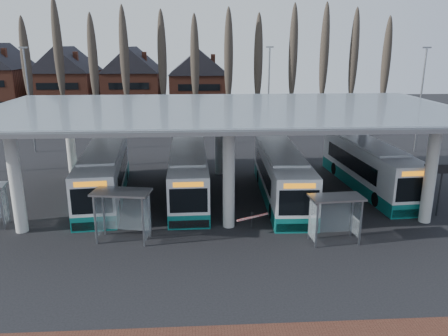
{
  "coord_description": "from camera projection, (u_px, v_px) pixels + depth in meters",
  "views": [
    {
      "loc": [
        -1.72,
        -21.47,
        10.51
      ],
      "look_at": [
        -0.0,
        7.0,
        2.32
      ],
      "focal_mm": 35.0,
      "sensor_mm": 36.0,
      "label": 1
    }
  ],
  "objects": [
    {
      "name": "ground",
      "position": [
        232.0,
        245.0,
        23.6
      ],
      "size": [
        140.0,
        140.0,
        0.0
      ],
      "primitive_type": "plane",
      "color": "black",
      "rests_on": "ground"
    },
    {
      "name": "station_canopy",
      "position": [
        223.0,
        117.0,
        29.71
      ],
      "size": [
        32.0,
        16.0,
        6.34
      ],
      "color": "silver",
      "rests_on": "ground"
    },
    {
      "name": "poplar_row",
      "position": [
        211.0,
        58.0,
        52.84
      ],
      "size": [
        45.1,
        1.1,
        14.5
      ],
      "color": "#473D33",
      "rests_on": "ground"
    },
    {
      "name": "townhouse_row",
      "position": [
        100.0,
        76.0,
        63.27
      ],
      "size": [
        36.8,
        10.3,
        12.25
      ],
      "color": "brown",
      "rests_on": "ground"
    },
    {
      "name": "lamp_post_a",
      "position": [
        29.0,
        99.0,
        42.2
      ],
      "size": [
        0.8,
        0.16,
        10.17
      ],
      "color": "slate",
      "rests_on": "ground"
    },
    {
      "name": "lamp_post_b",
      "position": [
        269.0,
        92.0,
        47.42
      ],
      "size": [
        0.8,
        0.16,
        10.17
      ],
      "color": "slate",
      "rests_on": "ground"
    },
    {
      "name": "lamp_post_c",
      "position": [
        421.0,
        98.0,
        42.48
      ],
      "size": [
        0.8,
        0.16,
        10.17
      ],
      "color": "slate",
      "rests_on": "ground"
    },
    {
      "name": "bus_0",
      "position": [
        104.0,
        175.0,
        30.67
      ],
      "size": [
        3.71,
        12.42,
        3.4
      ],
      "rotation": [
        0.0,
        0.0,
        0.09
      ],
      "color": "white",
      "rests_on": "ground"
    },
    {
      "name": "bus_1",
      "position": [
        189.0,
        175.0,
        30.76
      ],
      "size": [
        2.72,
        11.75,
        3.25
      ],
      "rotation": [
        0.0,
        0.0,
        0.02
      ],
      "color": "white",
      "rests_on": "ground"
    },
    {
      "name": "bus_2",
      "position": [
        282.0,
        176.0,
        30.45
      ],
      "size": [
        2.96,
        12.17,
        3.36
      ],
      "rotation": [
        0.0,
        0.0,
        -0.03
      ],
      "color": "white",
      "rests_on": "ground"
    },
    {
      "name": "bus_3",
      "position": [
        369.0,
        167.0,
        32.63
      ],
      "size": [
        3.45,
        12.46,
        3.42
      ],
      "rotation": [
        0.0,
        0.0,
        0.07
      ],
      "color": "white",
      "rests_on": "ground"
    },
    {
      "name": "shelter_1",
      "position": [
        123.0,
        204.0,
        23.74
      ],
      "size": [
        3.3,
        2.04,
        2.86
      ],
      "rotation": [
        0.0,
        0.0,
        -0.17
      ],
      "color": "gray",
      "rests_on": "ground"
    },
    {
      "name": "shelter_2",
      "position": [
        335.0,
        208.0,
        23.56
      ],
      "size": [
        2.94,
        1.64,
        2.64
      ],
      "rotation": [
        0.0,
        0.0,
        0.08
      ],
      "color": "gray",
      "rests_on": "ground"
    },
    {
      "name": "info_sign_0",
      "position": [
        442.0,
        173.0,
        26.83
      ],
      "size": [
        2.26,
        0.33,
        3.36
      ],
      "rotation": [
        0.0,
        0.0,
        -0.09
      ],
      "color": "black",
      "rests_on": "ground"
    },
    {
      "name": "barrier",
      "position": [
        253.0,
        218.0,
        25.11
      ],
      "size": [
        1.93,
        1.06,
        1.06
      ],
      "rotation": [
        0.0,
        0.0,
        0.48
      ],
      "color": "black",
      "rests_on": "ground"
    }
  ]
}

